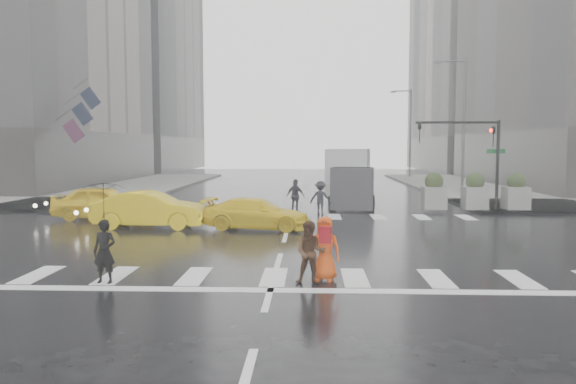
{
  "coord_description": "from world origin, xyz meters",
  "views": [
    {
      "loc": [
        0.9,
        -19.71,
        3.25
      ],
      "look_at": [
        0.02,
        2.0,
        1.47
      ],
      "focal_mm": 35.0,
      "sensor_mm": 36.0,
      "label": 1
    }
  ],
  "objects_px": {
    "pedestrian_orange": "(325,248)",
    "traffic_signal_pole": "(477,147)",
    "taxi_front": "(104,203)",
    "taxi_mid": "(151,210)",
    "pedestrian_brown": "(310,253)",
    "box_truck": "(350,176)"
  },
  "relations": [
    {
      "from": "pedestrian_orange",
      "to": "taxi_mid",
      "type": "bearing_deg",
      "value": 143.18
    },
    {
      "from": "pedestrian_orange",
      "to": "box_truck",
      "type": "xyz_separation_m",
      "value": [
        1.75,
        16.98,
        0.86
      ]
    },
    {
      "from": "pedestrian_brown",
      "to": "taxi_front",
      "type": "height_order",
      "value": "pedestrian_brown"
    },
    {
      "from": "taxi_mid",
      "to": "box_truck",
      "type": "xyz_separation_m",
      "value": [
        8.45,
        8.49,
        0.92
      ]
    },
    {
      "from": "pedestrian_orange",
      "to": "box_truck",
      "type": "height_order",
      "value": "box_truck"
    },
    {
      "from": "traffic_signal_pole",
      "to": "taxi_front",
      "type": "bearing_deg",
      "value": -168.97
    },
    {
      "from": "traffic_signal_pole",
      "to": "box_truck",
      "type": "xyz_separation_m",
      "value": [
        -6.01,
        2.65,
        -1.56
      ]
    },
    {
      "from": "taxi_front",
      "to": "taxi_mid",
      "type": "bearing_deg",
      "value": -130.67
    },
    {
      "from": "pedestrian_orange",
      "to": "taxi_mid",
      "type": "height_order",
      "value": "pedestrian_orange"
    },
    {
      "from": "pedestrian_orange",
      "to": "box_truck",
      "type": "bearing_deg",
      "value": 99.05
    },
    {
      "from": "taxi_front",
      "to": "box_truck",
      "type": "bearing_deg",
      "value": -61.37
    },
    {
      "from": "pedestrian_orange",
      "to": "pedestrian_brown",
      "type": "bearing_deg",
      "value": -118.63
    },
    {
      "from": "pedestrian_orange",
      "to": "taxi_front",
      "type": "relative_size",
      "value": 0.36
    },
    {
      "from": "pedestrian_brown",
      "to": "taxi_mid",
      "type": "distance_m",
      "value": 10.9
    },
    {
      "from": "pedestrian_orange",
      "to": "taxi_mid",
      "type": "xyz_separation_m",
      "value": [
        -6.69,
        8.49,
        -0.06
      ]
    },
    {
      "from": "pedestrian_brown",
      "to": "pedestrian_orange",
      "type": "xyz_separation_m",
      "value": [
        0.35,
        0.36,
        0.04
      ]
    },
    {
      "from": "pedestrian_orange",
      "to": "traffic_signal_pole",
      "type": "bearing_deg",
      "value": 76.51
    },
    {
      "from": "pedestrian_brown",
      "to": "pedestrian_orange",
      "type": "relative_size",
      "value": 0.96
    },
    {
      "from": "taxi_front",
      "to": "box_truck",
      "type": "distance_m",
      "value": 12.81
    },
    {
      "from": "pedestrian_brown",
      "to": "pedestrian_orange",
      "type": "height_order",
      "value": "pedestrian_orange"
    },
    {
      "from": "traffic_signal_pole",
      "to": "box_truck",
      "type": "bearing_deg",
      "value": 156.18
    },
    {
      "from": "pedestrian_brown",
      "to": "traffic_signal_pole",
      "type": "bearing_deg",
      "value": 66.42
    }
  ]
}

